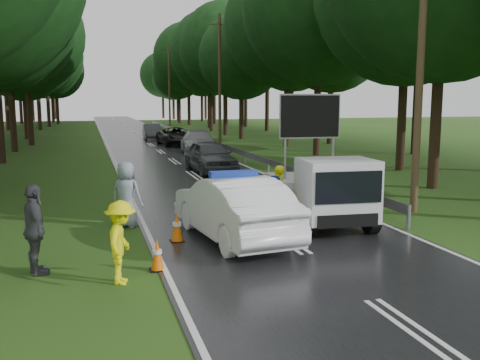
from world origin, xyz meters
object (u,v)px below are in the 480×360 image
object	(u,v)px
civilian	(276,205)
barrier	(298,200)
queue_car_fourth	(152,132)
queue_car_third	(176,136)
police_sedan	(233,208)
queue_car_first	(210,156)
work_truck	(322,190)
officer	(278,193)
queue_car_second	(198,143)

from	to	relation	value
civilian	barrier	bearing A→B (deg)	14.34
civilian	queue_car_fourth	distance (m)	35.04
civilian	queue_car_third	xyz separation A→B (m)	(1.91, 28.38, -0.11)
police_sedan	queue_car_first	size ratio (longest dim) A/B	1.11
work_truck	officer	size ratio (longest dim) A/B	2.86
police_sedan	barrier	size ratio (longest dim) A/B	2.15
police_sedan	queue_car_third	size ratio (longest dim) A/B	1.03
work_truck	queue_car_fourth	world-z (taller)	work_truck
officer	queue_car_second	distance (m)	19.79
queue_car_third	police_sedan	bearing A→B (deg)	-100.33
queue_car_first	queue_car_fourth	bearing A→B (deg)	87.08
officer	queue_car_fourth	size ratio (longest dim) A/B	0.40
work_truck	barrier	distance (m)	0.89
queue_car_first	police_sedan	bearing A→B (deg)	-103.71
barrier	queue_car_fourth	bearing A→B (deg)	66.19
police_sedan	queue_car_first	xyz separation A→B (m)	(2.31, 12.82, -0.03)
barrier	civilian	size ratio (longest dim) A/B	1.49
queue_car_third	civilian	bearing A→B (deg)	-97.91
civilian	queue_car_second	xyz separation A→B (m)	(2.24, 21.20, -0.04)
barrier	queue_car_fourth	xyz separation A→B (m)	(0.00, 34.55, -0.12)
barrier	queue_car_first	distance (m)	12.17
officer	work_truck	bearing A→B (deg)	103.38
barrier	civilian	distance (m)	0.97
queue_car_first	queue_car_third	bearing A→B (deg)	83.46
police_sedan	work_truck	bearing A→B (deg)	-170.07
civilian	queue_car_second	world-z (taller)	civilian
work_truck	queue_car_first	bearing A→B (deg)	97.21
civilian	police_sedan	bearing A→B (deg)	172.55
work_truck	barrier	world-z (taller)	work_truck
work_truck	barrier	size ratio (longest dim) A/B	2.01
barrier	officer	size ratio (longest dim) A/B	1.43
work_truck	queue_car_first	size ratio (longest dim) A/B	1.04
barrier	officer	distance (m)	1.03
queue_car_third	queue_car_fourth	size ratio (longest dim) A/B	1.19
queue_car_first	queue_car_second	bearing A→B (deg)	78.73
officer	queue_car_third	xyz separation A→B (m)	(1.32, 26.89, -0.14)
barrier	queue_car_second	bearing A→B (deg)	62.33
barrier	queue_car_second	world-z (taller)	queue_car_second
barrier	queue_car_third	distance (m)	27.92
queue_car_first	queue_car_second	xyz separation A→B (m)	(1.16, 8.55, -0.02)
civilian	queue_car_second	distance (m)	21.32
work_truck	officer	distance (m)	1.33
officer	queue_car_second	bearing A→B (deg)	-136.98
work_truck	civilian	distance (m)	1.85
queue_car_first	queue_car_fourth	xyz separation A→B (m)	(-0.23, 22.38, -0.10)
barrier	police_sedan	bearing A→B (deg)	173.80
police_sedan	queue_car_fourth	xyz separation A→B (m)	(2.07, 35.20, -0.13)
police_sedan	civilian	bearing A→B (deg)	-179.45
civilian	queue_car_first	world-z (taller)	civilian
work_truck	police_sedan	bearing A→B (deg)	-158.24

